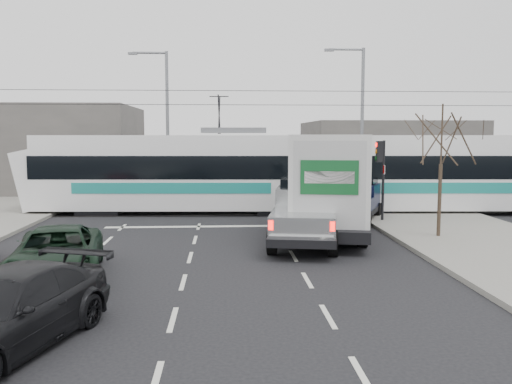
{
  "coord_description": "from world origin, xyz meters",
  "views": [
    {
      "loc": [
        -0.56,
        -17.47,
        3.98
      ],
      "look_at": [
        0.65,
        3.25,
        1.8
      ],
      "focal_mm": 38.0,
      "sensor_mm": 36.0,
      "label": 1
    }
  ],
  "objects": [
    {
      "name": "street_lamp_near",
      "position": [
        7.31,
        14.0,
        5.11
      ],
      "size": [
        2.38,
        0.25,
        9.0
      ],
      "color": "slate",
      "rests_on": "ground"
    },
    {
      "name": "ground",
      "position": [
        0.0,
        0.0,
        0.0
      ],
      "size": [
        120.0,
        120.0,
        0.0
      ],
      "primitive_type": "plane",
      "color": "black",
      "rests_on": "ground"
    },
    {
      "name": "tram",
      "position": [
        4.41,
        9.96,
        2.1
      ],
      "size": [
        29.15,
        4.48,
        5.93
      ],
      "rotation": [
        0.0,
        0.0,
        -0.05
      ],
      "color": "white",
      "rests_on": "ground"
    },
    {
      "name": "dark_car",
      "position": [
        -4.64,
        -7.49,
        0.73
      ],
      "size": [
        3.5,
        5.43,
        1.46
      ],
      "primitive_type": "imported",
      "rotation": [
        0.0,
        0.0,
        -0.31
      ],
      "color": "black",
      "rests_on": "ground"
    },
    {
      "name": "silver_pickup",
      "position": [
        2.45,
        2.48,
        1.16
      ],
      "size": [
        3.31,
        6.7,
        2.33
      ],
      "rotation": [
        0.0,
        0.0,
        -0.18
      ],
      "color": "black",
      "rests_on": "ground"
    },
    {
      "name": "street_lamp_far",
      "position": [
        -4.19,
        16.0,
        5.11
      ],
      "size": [
        2.38,
        0.25,
        9.0
      ],
      "color": "slate",
      "rests_on": "ground"
    },
    {
      "name": "box_truck",
      "position": [
        3.56,
        3.63,
        1.98
      ],
      "size": [
        4.2,
        8.38,
        4.0
      ],
      "rotation": [
        0.0,
        0.0,
        -0.19
      ],
      "color": "black",
      "rests_on": "ground"
    },
    {
      "name": "navy_pickup",
      "position": [
        5.63,
        7.27,
        0.97
      ],
      "size": [
        3.49,
        4.93,
        1.96
      ],
      "rotation": [
        0.0,
        0.0,
        -0.43
      ],
      "color": "black",
      "rests_on": "ground"
    },
    {
      "name": "rails",
      "position": [
        0.0,
        10.0,
        0.01
      ],
      "size": [
        60.0,
        1.6,
        0.03
      ],
      "primitive_type": "cube",
      "color": "#33302D",
      "rests_on": "ground"
    },
    {
      "name": "bare_tree",
      "position": [
        7.6,
        2.5,
        3.79
      ],
      "size": [
        2.4,
        2.4,
        5.0
      ],
      "color": "#47382B",
      "rests_on": "ground"
    },
    {
      "name": "traffic_signal",
      "position": [
        6.47,
        6.5,
        2.74
      ],
      "size": [
        0.44,
        0.44,
        3.6
      ],
      "color": "black",
      "rests_on": "ground"
    },
    {
      "name": "catenary",
      "position": [
        0.0,
        10.0,
        3.88
      ],
      "size": [
        60.0,
        0.2,
        7.0
      ],
      "color": "black",
      "rests_on": "ground"
    },
    {
      "name": "sidewalk_right",
      "position": [
        9.0,
        0.0,
        0.07
      ],
      "size": [
        6.0,
        60.0,
        0.15
      ],
      "primitive_type": "cube",
      "color": "gray",
      "rests_on": "ground"
    },
    {
      "name": "green_car",
      "position": [
        -5.23,
        -2.37,
        0.71
      ],
      "size": [
        3.25,
        5.43,
        1.41
      ],
      "primitive_type": "imported",
      "rotation": [
        0.0,
        0.0,
        0.19
      ],
      "color": "black",
      "rests_on": "ground"
    },
    {
      "name": "building_right",
      "position": [
        12.0,
        24.0,
        2.5
      ],
      "size": [
        12.0,
        10.0,
        5.0
      ],
      "primitive_type": "cube",
      "color": "slate",
      "rests_on": "ground"
    },
    {
      "name": "building_left",
      "position": [
        -14.0,
        22.0,
        3.0
      ],
      "size": [
        14.0,
        10.0,
        6.0
      ],
      "primitive_type": "cube",
      "color": "slate",
      "rests_on": "ground"
    }
  ]
}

